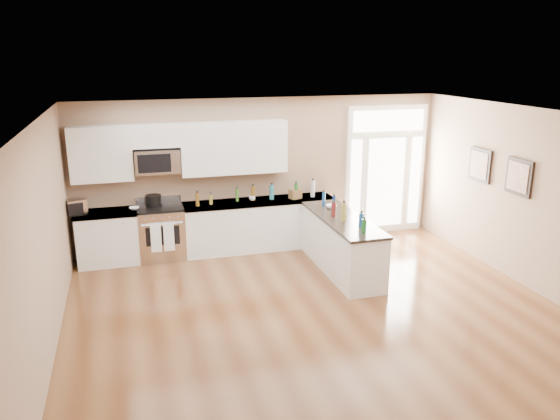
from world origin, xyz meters
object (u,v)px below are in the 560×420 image
at_px(toaster_oven, 76,207).
at_px(kitchen_range, 162,232).
at_px(stockpot, 153,200).
at_px(peninsula_cabinet, 341,246).

bearing_deg(toaster_oven, kitchen_range, -15.98).
xyz_separation_m(kitchen_range, toaster_oven, (-1.38, -0.04, 0.59)).
xyz_separation_m(kitchen_range, stockpot, (-0.10, 0.12, 0.58)).
distance_m(kitchen_range, toaster_oven, 1.51).
height_order(stockpot, toaster_oven, toaster_oven).
bearing_deg(kitchen_range, toaster_oven, -178.48).
bearing_deg(kitchen_range, peninsula_cabinet, -26.67).
xyz_separation_m(peninsula_cabinet, stockpot, (-2.98, 1.57, 0.62)).
relative_size(peninsula_cabinet, kitchen_range, 2.15).
bearing_deg(peninsula_cabinet, stockpot, 152.31).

